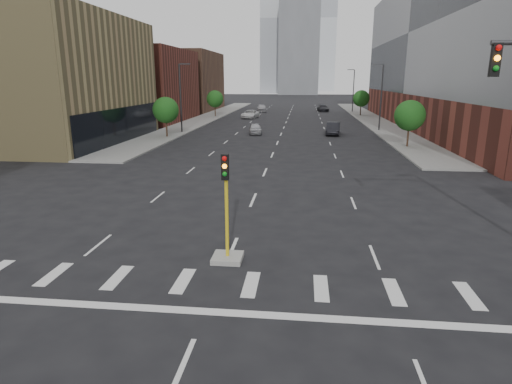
% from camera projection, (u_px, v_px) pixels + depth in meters
% --- Properties ---
extents(sidewalk_left_far, '(5.00, 92.00, 0.15)m').
position_uv_depth(sidewalk_left_far, '(209.00, 117.00, 81.40)').
color(sidewalk_left_far, gray).
rests_on(sidewalk_left_far, ground).
extents(sidewalk_right_far, '(5.00, 92.00, 0.15)m').
position_uv_depth(sidewalk_right_far, '(370.00, 118.00, 78.22)').
color(sidewalk_right_far, gray).
rests_on(sidewalk_right_far, ground).
extents(building_left_mid, '(20.00, 24.00, 14.00)m').
position_uv_depth(building_left_mid, '(34.00, 80.00, 48.28)').
color(building_left_mid, '#988756').
rests_on(building_left_mid, ground).
extents(building_left_far_a, '(20.00, 22.00, 12.00)m').
position_uv_depth(building_left_far_a, '(127.00, 85.00, 73.52)').
color(building_left_far_a, brown).
rests_on(building_left_far_a, ground).
extents(building_left_far_b, '(20.00, 24.00, 13.00)m').
position_uv_depth(building_left_far_b, '(172.00, 81.00, 98.36)').
color(building_left_far_b, brown).
rests_on(building_left_far_b, ground).
extents(building_right_main, '(24.00, 70.00, 22.00)m').
position_uv_depth(building_right_main, '(494.00, 50.00, 60.43)').
color(building_right_main, brown).
rests_on(building_right_main, ground).
extents(tower_left, '(22.00, 22.00, 70.00)m').
position_uv_depth(tower_left, '(284.00, 21.00, 211.93)').
color(tower_left, '#B2B7BC').
rests_on(tower_left, ground).
extents(tower_right, '(20.00, 20.00, 80.00)m').
position_uv_depth(tower_right, '(319.00, 20.00, 247.17)').
color(tower_right, '#B2B7BC').
rests_on(tower_right, ground).
extents(tower_mid, '(18.00, 18.00, 44.00)m').
position_uv_depth(tower_mid, '(299.00, 45.00, 195.21)').
color(tower_mid, slate).
rests_on(tower_mid, ground).
extents(median_traffic_signal, '(1.20, 1.20, 4.40)m').
position_uv_depth(median_traffic_signal, '(227.00, 238.00, 17.11)').
color(median_traffic_signal, '#999993').
rests_on(median_traffic_signal, ground).
extents(streetlight_right_a, '(1.60, 0.22, 9.07)m').
position_uv_depth(streetlight_right_a, '(381.00, 95.00, 58.87)').
color(streetlight_right_a, '#2D2D30').
rests_on(streetlight_right_a, ground).
extents(streetlight_right_b, '(1.60, 0.22, 9.07)m').
position_uv_depth(streetlight_right_b, '(353.00, 89.00, 92.49)').
color(streetlight_right_b, '#2D2D30').
rests_on(streetlight_right_b, ground).
extents(streetlight_left, '(1.60, 0.22, 9.07)m').
position_uv_depth(streetlight_left, '(181.00, 95.00, 56.91)').
color(streetlight_left, '#2D2D30').
rests_on(streetlight_left, ground).
extents(tree_left_near, '(3.20, 3.20, 4.85)m').
position_uv_depth(tree_left_near, '(166.00, 110.00, 52.58)').
color(tree_left_near, '#382619').
rests_on(tree_left_near, ground).
extents(tree_left_far, '(3.20, 3.20, 4.85)m').
position_uv_depth(tree_left_far, '(215.00, 99.00, 81.40)').
color(tree_left_far, '#382619').
rests_on(tree_left_far, ground).
extents(tree_right_near, '(3.20, 3.20, 4.85)m').
position_uv_depth(tree_right_near, '(410.00, 116.00, 44.82)').
color(tree_right_near, '#382619').
rests_on(tree_right_near, ground).
extents(tree_right_far, '(3.20, 3.20, 4.85)m').
position_uv_depth(tree_right_far, '(361.00, 98.00, 83.24)').
color(tree_right_far, '#382619').
rests_on(tree_right_far, ground).
extents(car_near_left, '(2.12, 4.25, 1.39)m').
position_uv_depth(car_near_left, '(255.00, 129.00, 56.90)').
color(car_near_left, '#B0B1B5').
rests_on(car_near_left, ground).
extents(car_mid_right, '(2.16, 5.02, 1.61)m').
position_uv_depth(car_mid_right, '(333.00, 129.00, 55.98)').
color(car_mid_right, black).
rests_on(car_mid_right, ground).
extents(car_far_left, '(3.14, 5.64, 1.49)m').
position_uv_depth(car_far_left, '(250.00, 114.00, 79.57)').
color(car_far_left, silver).
rests_on(car_far_left, ground).
extents(car_deep_right, '(2.71, 5.33, 1.48)m').
position_uv_depth(car_deep_right, '(323.00, 108.00, 95.45)').
color(car_deep_right, black).
rests_on(car_deep_right, ground).
extents(car_distant, '(2.71, 5.12, 1.66)m').
position_uv_depth(car_distant, '(262.00, 108.00, 94.79)').
color(car_distant, '#B0B0B5').
rests_on(car_distant, ground).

